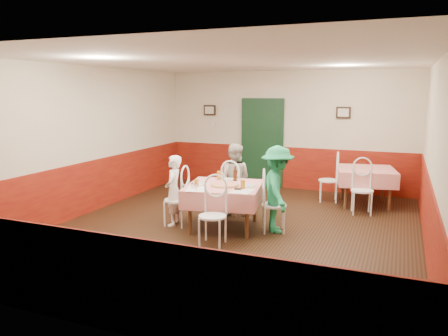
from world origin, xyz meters
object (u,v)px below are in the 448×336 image
at_px(second_table, 365,187).
at_px(glass_b, 243,184).
at_px(chair_near, 212,216).
at_px(glass_a, 196,183).
at_px(diner_right, 277,189).
at_px(diner_left, 174,191).
at_px(main_table, 224,207).
at_px(chair_right, 274,205).
at_px(pizza, 225,185).
at_px(chair_second_b, 362,191).
at_px(diner_far, 234,179).
at_px(chair_left, 176,200).
at_px(glass_c, 219,175).
at_px(wallet, 238,189).
at_px(chair_far, 233,192).
at_px(beer_bottle, 235,174).
at_px(chair_second_a, 329,180).

xyz_separation_m(second_table, glass_b, (-1.71, -2.74, 0.46)).
height_order(chair_near, glass_a, chair_near).
xyz_separation_m(second_table, diner_right, (-1.22, -2.42, 0.35)).
bearing_deg(diner_right, diner_left, 76.13).
height_order(main_table, second_table, same).
height_order(chair_right, glass_a, chair_right).
bearing_deg(pizza, glass_a, -145.53).
distance_m(glass_b, diner_right, 0.60).
height_order(chair_right, chair_second_b, same).
bearing_deg(diner_far, diner_right, 140.73).
bearing_deg(diner_left, chair_right, 87.76).
bearing_deg(chair_left, glass_c, 126.10).
xyz_separation_m(pizza, wallet, (0.31, -0.19, -0.00)).
relative_size(chair_far, pizza, 1.97).
distance_m(main_table, chair_left, 0.85).
distance_m(chair_near, glass_c, 1.33).
distance_m(chair_left, diner_left, 0.18).
distance_m(second_table, chair_near, 3.94).
bearing_deg(pizza, beer_bottle, 87.94).
relative_size(glass_c, diner_left, 0.13).
height_order(chair_right, glass_c, glass_c).
xyz_separation_m(main_table, glass_a, (-0.36, -0.33, 0.45)).
bearing_deg(glass_c, glass_b, -39.63).
distance_m(chair_second_a, pizza, 2.97).
bearing_deg(chair_second_b, beer_bottle, -155.88).
bearing_deg(chair_second_b, chair_far, -167.25).
bearing_deg(pizza, chair_second_a, 63.45).
xyz_separation_m(chair_near, glass_a, (-0.51, 0.51, 0.37)).
bearing_deg(wallet, diner_far, 103.74).
relative_size(second_table, pizza, 2.45).
relative_size(chair_second_a, beer_bottle, 3.86).
distance_m(second_table, pizza, 3.37).
distance_m(glass_b, wallet, 0.12).
distance_m(chair_right, chair_near, 1.20).
relative_size(glass_a, diner_right, 0.09).
bearing_deg(wallet, beer_bottle, 104.25).
xyz_separation_m(chair_far, glass_b, (0.55, -1.00, 0.38)).
bearing_deg(diner_right, chair_second_a, -35.16).
relative_size(chair_second_a, wallet, 8.18).
bearing_deg(main_table, chair_near, -79.72).
xyz_separation_m(chair_second_a, glass_a, (-1.71, -2.91, 0.37)).
height_order(wallet, diner_left, diner_left).
bearing_deg(diner_right, chair_far, 32.77).
xyz_separation_m(chair_right, glass_b, (-0.44, -0.31, 0.38)).
bearing_deg(glass_a, wallet, 6.53).
distance_m(second_table, chair_right, 2.74).
relative_size(main_table, diner_left, 0.99).
xyz_separation_m(chair_right, chair_second_a, (0.52, 2.43, 0.00)).
xyz_separation_m(chair_second_b, glass_b, (-1.71, -1.99, 0.38)).
bearing_deg(diner_far, chair_right, 139.09).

